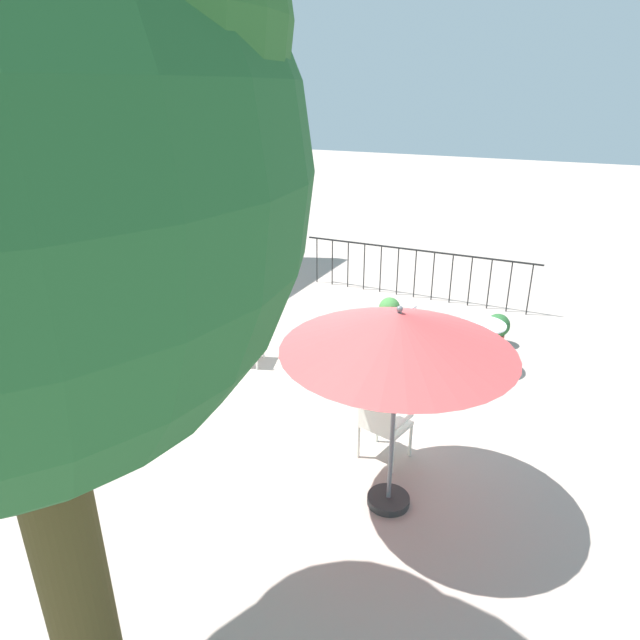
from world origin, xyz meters
The scene contains 14 objects.
ground_plane centered at (0.00, 0.00, 0.00)m, with size 60.00×60.00×0.00m, color #A9978C.
villa_facade centered at (0.00, 4.32, 2.01)m, with size 10.17×0.30×4.02m, color white.
terrace_railing centered at (3.87, 0.00, 0.68)m, with size 0.03×4.81×1.01m.
patio_umbrella_0 centered at (-2.23, -1.58, 1.93)m, with size 2.18×2.18×2.20m.
cafe_table_0 centered at (1.19, -1.81, 0.53)m, with size 0.71×0.71×0.76m.
patio_chair_0 centered at (0.80, -0.92, 0.53)m, with size 0.52×0.56×0.95m.
patio_chair_1 centered at (-0.16, 1.55, 0.50)m, with size 0.55×0.54×0.88m.
patio_chair_2 centered at (-1.58, -1.25, 0.52)m, with size 0.53×0.58×0.91m.
patio_chair_3 centered at (-1.82, 1.74, 0.52)m, with size 0.55×0.58×0.90m.
potted_plant_0 centered at (2.23, -1.92, 0.31)m, with size 0.39×0.39×0.55m.
potted_plant_1 centered at (0.02, -0.81, 0.28)m, with size 0.39×0.39×0.53m.
potted_plant_2 centered at (0.39, 0.14, 0.45)m, with size 0.28×0.28×0.86m.
potted_plant_3 centered at (-0.37, -0.63, 0.42)m, with size 0.55×0.55×0.74m.
potted_plant_4 centered at (2.23, -0.03, 0.29)m, with size 0.38×0.38×0.53m.
Camera 1 is at (-6.67, -2.93, 3.98)m, focal length 31.13 mm.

